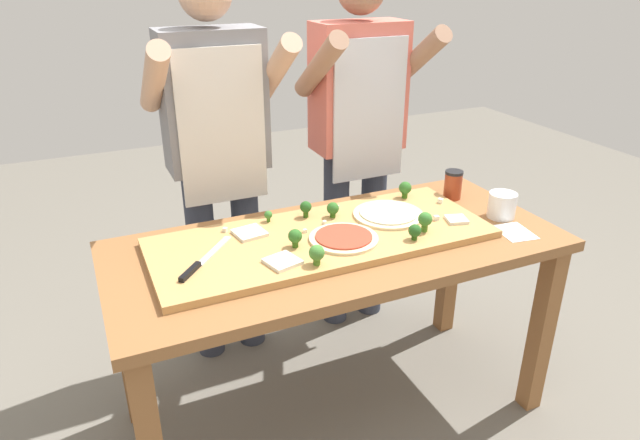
# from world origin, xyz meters

# --- Properties ---
(ground_plane) EXTENTS (8.00, 8.00, 0.00)m
(ground_plane) POSITION_xyz_m (0.00, 0.00, 0.00)
(ground_plane) COLOR #6B665B
(prep_table) EXTENTS (1.61, 0.72, 0.77)m
(prep_table) POSITION_xyz_m (0.00, 0.00, 0.66)
(prep_table) COLOR brown
(prep_table) RESTS_ON ground
(cutting_board) EXTENTS (1.20, 0.47, 0.03)m
(cutting_board) POSITION_xyz_m (-0.05, 0.02, 0.79)
(cutting_board) COLOR tan
(cutting_board) RESTS_ON prep_table
(chefs_knife) EXTENTS (0.23, 0.25, 0.02)m
(chefs_knife) POSITION_xyz_m (-0.50, -0.02, 0.81)
(chefs_knife) COLOR #B7BABF
(chefs_knife) RESTS_ON cutting_board
(pizza_whole_cheese_artichoke) EXTENTS (0.27, 0.27, 0.02)m
(pizza_whole_cheese_artichoke) POSITION_xyz_m (0.24, 0.07, 0.81)
(pizza_whole_cheese_artichoke) COLOR beige
(pizza_whole_cheese_artichoke) RESTS_ON cutting_board
(pizza_whole_tomato_red) EXTENTS (0.24, 0.24, 0.02)m
(pizza_whole_tomato_red) POSITION_xyz_m (-0.00, -0.04, 0.81)
(pizza_whole_tomato_red) COLOR beige
(pizza_whole_tomato_red) RESTS_ON cutting_board
(pizza_slice_center) EXTENTS (0.12, 0.12, 0.01)m
(pizza_slice_center) POSITION_xyz_m (-0.28, 0.13, 0.81)
(pizza_slice_center) COLOR silver
(pizza_slice_center) RESTS_ON cutting_board
(pizza_slice_far_right) EXTENTS (0.09, 0.09, 0.01)m
(pizza_slice_far_right) POSITION_xyz_m (0.45, -0.08, 0.81)
(pizza_slice_far_right) COLOR silver
(pizza_slice_far_right) RESTS_ON cutting_board
(pizza_slice_near_left) EXTENTS (0.12, 0.12, 0.01)m
(pizza_slice_near_left) POSITION_xyz_m (-0.25, -0.11, 0.81)
(pizza_slice_near_left) COLOR silver
(pizza_slice_near_left) RESTS_ON cutting_board
(broccoli_floret_front_mid) EXTENTS (0.04, 0.04, 0.06)m
(broccoli_floret_front_mid) POSITION_xyz_m (0.22, -0.14, 0.83)
(broccoli_floret_front_mid) COLOR #2C5915
(broccoli_floret_front_mid) RESTS_ON cutting_board
(broccoli_floret_back_mid) EXTENTS (0.05, 0.05, 0.07)m
(broccoli_floret_back_mid) POSITION_xyz_m (-0.17, -0.03, 0.84)
(broccoli_floret_back_mid) COLOR #366618
(broccoli_floret_back_mid) RESTS_ON cutting_board
(broccoli_floret_back_right) EXTENTS (0.05, 0.05, 0.07)m
(broccoli_floret_back_right) POSITION_xyz_m (0.29, -0.10, 0.84)
(broccoli_floret_back_right) COLOR #3F7220
(broccoli_floret_back_right) RESTS_ON cutting_board
(broccoli_floret_back_left) EXTENTS (0.04, 0.04, 0.06)m
(broccoli_floret_back_left) POSITION_xyz_m (-0.05, 0.19, 0.84)
(broccoli_floret_back_left) COLOR #2C5915
(broccoli_floret_back_left) RESTS_ON cutting_board
(broccoli_floret_center_right) EXTENTS (0.05, 0.05, 0.07)m
(broccoli_floret_center_right) POSITION_xyz_m (-0.16, -0.17, 0.84)
(broccoli_floret_center_right) COLOR #487A23
(broccoli_floret_center_right) RESTS_ON cutting_board
(broccoli_floret_center_left) EXTENTS (0.05, 0.05, 0.07)m
(broccoli_floret_center_left) POSITION_xyz_m (0.40, 0.19, 0.84)
(broccoli_floret_center_left) COLOR #366618
(broccoli_floret_center_left) RESTS_ON cutting_board
(broccoli_floret_front_right) EXTENTS (0.05, 0.05, 0.06)m
(broccoli_floret_front_right) POSITION_xyz_m (0.05, 0.14, 0.83)
(broccoli_floret_front_right) COLOR #366618
(broccoli_floret_front_right) RESTS_ON cutting_board
(broccoli_floret_front_left) EXTENTS (0.03, 0.03, 0.04)m
(broccoli_floret_front_left) POSITION_xyz_m (-0.19, 0.20, 0.83)
(broccoli_floret_front_left) COLOR #3F7220
(broccoli_floret_front_left) RESTS_ON cutting_board
(cheese_crumble_a) EXTENTS (0.02, 0.02, 0.01)m
(cheese_crumble_a) POSITION_xyz_m (-0.01, 0.10, 0.81)
(cheese_crumble_a) COLOR white
(cheese_crumble_a) RESTS_ON cutting_board
(cheese_crumble_b) EXTENTS (0.03, 0.03, 0.02)m
(cheese_crumble_b) POSITION_xyz_m (0.50, 0.09, 0.81)
(cheese_crumble_b) COLOR white
(cheese_crumble_b) RESTS_ON cutting_board
(cheese_crumble_c) EXTENTS (0.02, 0.02, 0.01)m
(cheese_crumble_c) POSITION_xyz_m (-0.36, 0.19, 0.81)
(cheese_crumble_c) COLOR silver
(cheese_crumble_c) RESTS_ON cutting_board
(cheese_crumble_d) EXTENTS (0.01, 0.01, 0.01)m
(cheese_crumble_d) POSITION_xyz_m (-0.10, 0.06, 0.81)
(cheese_crumble_d) COLOR white
(cheese_crumble_d) RESTS_ON cutting_board
(cheese_crumble_e) EXTENTS (0.02, 0.02, 0.02)m
(cheese_crumble_e) POSITION_xyz_m (0.09, 0.20, 0.81)
(cheese_crumble_e) COLOR silver
(cheese_crumble_e) RESTS_ON cutting_board
(cheese_crumble_f) EXTENTS (0.02, 0.02, 0.02)m
(cheese_crumble_f) POSITION_xyz_m (0.39, -0.04, 0.81)
(cheese_crumble_f) COLOR white
(cheese_crumble_f) RESTS_ON cutting_board
(flour_cup) EXTENTS (0.11, 0.11, 0.10)m
(flour_cup) POSITION_xyz_m (0.67, -0.07, 0.82)
(flour_cup) COLOR white
(flour_cup) RESTS_ON prep_table
(sauce_jar) EXTENTS (0.07, 0.07, 0.12)m
(sauce_jar) POSITION_xyz_m (0.61, 0.17, 0.83)
(sauce_jar) COLOR #99381E
(sauce_jar) RESTS_ON prep_table
(recipe_note) EXTENTS (0.13, 0.16, 0.00)m
(recipe_note) POSITION_xyz_m (0.62, -0.20, 0.77)
(recipe_note) COLOR white
(recipe_note) RESTS_ON prep_table
(cook_left) EXTENTS (0.54, 0.39, 1.67)m
(cook_left) POSITION_xyz_m (-0.26, 0.58, 1.00)
(cook_left) COLOR #333847
(cook_left) RESTS_ON ground
(cook_right) EXTENTS (0.54, 0.39, 1.67)m
(cook_right) POSITION_xyz_m (0.38, 0.58, 1.00)
(cook_right) COLOR #333847
(cook_right) RESTS_ON ground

